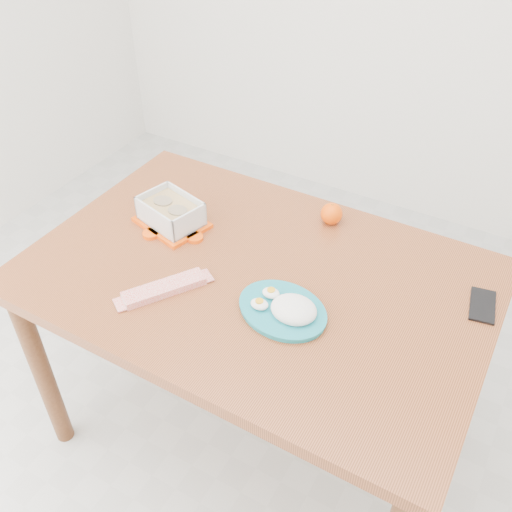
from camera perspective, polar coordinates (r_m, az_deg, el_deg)
The scene contains 7 objects.
ground at distance 2.10m, azimuth -2.49°, elevation -19.34°, with size 3.50×3.50×0.00m, color #B7B7B2.
dining_table at distance 1.65m, azimuth 0.00°, elevation -4.05°, with size 1.28×0.85×0.75m.
food_container at distance 1.76m, azimuth -8.51°, elevation 4.31°, with size 0.24×0.20×0.09m.
orange_fruit at distance 1.77m, azimuth 7.57°, elevation 4.22°, with size 0.07×0.07×0.07m, color orange.
rice_plate at distance 1.46m, azimuth 3.02°, elevation -5.23°, with size 0.29×0.29×0.07m.
candy_bar at distance 1.54m, azimuth -9.17°, elevation -3.21°, with size 0.22×0.06×0.02m, color red.
smartphone at distance 1.60m, azimuth 21.71°, elevation -4.61°, with size 0.06×0.13×0.01m, color black.
Camera 1 is at (0.61, -0.89, 1.80)m, focal length 40.00 mm.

